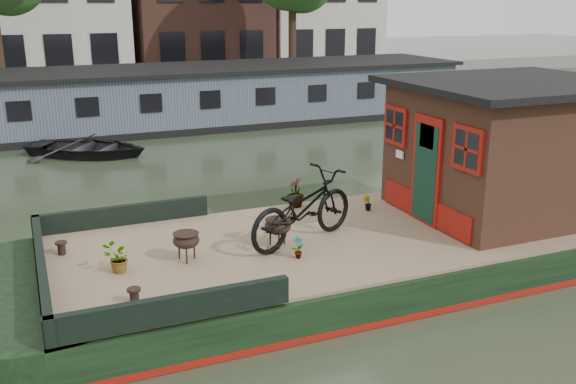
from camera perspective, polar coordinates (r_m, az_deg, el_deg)
name	(u,v)px	position (r m, az deg, el deg)	size (l,w,h in m)	color
ground	(401,260)	(11.63, 10.01, -5.94)	(120.00, 120.00, 0.00)	#273421
houseboat_hull	(334,257)	(10.90, 4.14, -5.74)	(14.01, 4.02, 0.60)	black
houseboat_deck	(403,227)	(11.41, 10.17, -3.04)	(11.80, 3.80, 0.05)	#7F694E
bow_bulwark	(104,259)	(9.70, -16.02, -5.79)	(3.00, 4.00, 0.35)	black
cabin	(509,146)	(12.36, 19.06, 3.88)	(4.00, 3.50, 2.42)	black
bicycle	(302,208)	(10.28, 1.28, -1.42)	(0.77, 2.21, 1.16)	black
potted_plant_a	(298,247)	(9.76, 0.90, -4.93)	(0.19, 0.13, 0.36)	#99582B
potted_plant_b	(367,203)	(12.05, 7.08, -0.98)	(0.16, 0.13, 0.28)	brown
potted_plant_c	(118,259)	(9.57, -14.89, -5.74)	(0.39, 0.34, 0.43)	#A55D30
potted_plant_d	(295,192)	(12.14, 0.67, -0.02)	(0.32, 0.32, 0.57)	brown
brazier_front	(186,247)	(9.78, -9.02, -4.83)	(0.41, 0.41, 0.44)	black
brazier_rear	(278,233)	(10.22, -0.91, -3.62)	(0.42, 0.42, 0.46)	black
bollard_port	(62,248)	(10.53, -19.49, -4.72)	(0.18, 0.18, 0.21)	black
bollard_stbd	(134,296)	(8.64, -13.51, -8.96)	(0.18, 0.18, 0.21)	black
dinghy	(87,143)	(19.83, -17.42, 4.15)	(2.57, 3.59, 0.74)	black
far_houseboat	(195,98)	(23.97, -8.24, 8.26)	(20.40, 4.40, 2.11)	#4F5969
quay	(159,90)	(30.32, -11.39, 8.86)	(60.00, 6.00, 0.90)	#47443F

